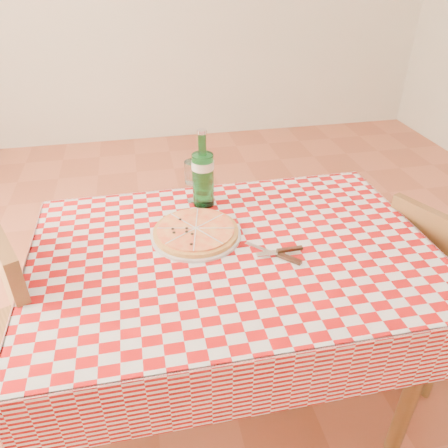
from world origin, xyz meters
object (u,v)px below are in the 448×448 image
Objects in this scene: dining_table at (233,272)px; water_bottle at (203,169)px; chair_near at (431,282)px; pizza_plate at (196,231)px; wine_glass at (193,182)px.

dining_table is 4.07× the size of water_bottle.
dining_table is 0.83m from chair_near.
dining_table is at bearing -41.75° from pizza_plate.
water_bottle is at bearing -46.72° from wine_glass.
chair_near reaches higher than pizza_plate.
dining_table is 0.40m from water_bottle.
chair_near is at bearing -5.13° from pizza_plate.
wine_glass is (0.03, 0.24, 0.06)m from pizza_plate.
pizza_plate reaches higher than dining_table.
water_bottle is at bearing 98.81° from dining_table.
chair_near is (0.81, 0.02, -0.20)m from dining_table.
water_bottle is 1.81× the size of wine_glass.
dining_table is at bearing -81.19° from water_bottle.
dining_table is 1.48× the size of chair_near.
wine_glass is at bearing 83.18° from pizza_plate.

